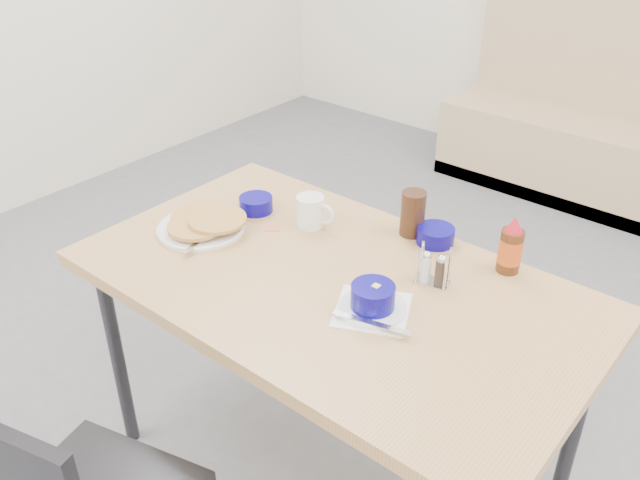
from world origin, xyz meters
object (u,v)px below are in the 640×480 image
Objects in this scene: dining_table at (333,298)px; condiment_caddy at (433,271)px; coffee_mug at (311,211)px; amber_tumbler at (413,213)px; pancake_plate at (203,224)px; butter_bowl at (435,235)px; syrup_bottle at (511,248)px; creamer_bowl at (256,204)px; booth_bench at (621,140)px; grits_setting at (373,300)px.

dining_table is 0.28m from condiment_caddy.
amber_tumbler reaches higher than coffee_mug.
butter_bowl is at bearing 33.48° from pancake_plate.
syrup_bottle is (0.34, 0.34, 0.13)m from dining_table.
dining_table is 12.74× the size of butter_bowl.
syrup_bottle reaches higher than condiment_caddy.
creamer_bowl is (0.04, 0.19, 0.00)m from pancake_plate.
booth_bench is 1.36× the size of dining_table.
syrup_bottle reaches higher than dining_table.
butter_bowl is 0.09m from amber_tumbler.
condiment_caddy is (0.18, -0.18, -0.03)m from amber_tumbler.
amber_tumbler reaches higher than dining_table.
creamer_bowl is 0.80m from syrup_bottle.
grits_setting is at bearing -117.88° from condiment_caddy.
coffee_mug is 1.17× the size of creamer_bowl.
creamer_bowl is 0.77× the size of amber_tumbler.
syrup_bottle is at bearing 14.03° from creamer_bowl.
condiment_caddy is at bearing 76.64° from grits_setting.
booth_bench is 2.27m from syrup_bottle.
coffee_mug reaches higher than dining_table.
dining_table is at bearing -157.97° from condiment_caddy.
grits_setting is 1.57× the size of syrup_bottle.
amber_tumbler is 0.31m from syrup_bottle.
booth_bench reaches higher than dining_table.
grits_setting is at bearing -86.36° from booth_bench.
grits_setting is 0.21m from condiment_caddy.
grits_setting is (0.40, -0.23, -0.02)m from coffee_mug.
dining_table is 0.37m from amber_tumbler.
grits_setting reaches higher than dining_table.
amber_tumbler is at bearing 37.63° from pancake_plate.
condiment_caddy reaches higher than dining_table.
booth_bench reaches higher than creamer_bowl.
booth_bench is at bearing 92.90° from butter_bowl.
condiment_caddy is at bearing 0.95° from creamer_bowl.
pancake_plate is 0.70m from butter_bowl.
grits_setting is at bearing -0.33° from pancake_plate.
dining_table is at bearing -90.00° from booth_bench.
pancake_plate reaches higher than dining_table.
grits_setting is (0.63, -0.00, 0.01)m from pancake_plate.
booth_bench reaches higher than condiment_caddy.
amber_tumbler is 0.82× the size of syrup_bottle.
condiment_caddy is (0.10, -0.18, 0.01)m from butter_bowl.
dining_table is 5.33× the size of grits_setting.
syrup_bottle reaches higher than creamer_bowl.
amber_tumbler is (0.03, 0.34, 0.13)m from dining_table.
grits_setting reaches higher than pancake_plate.
syrup_bottle reaches higher than pancake_plate.
dining_table is 13.20× the size of creamer_bowl.
condiment_caddy is 0.64× the size of syrup_bottle.
creamer_bowl is at bearing -165.97° from syrup_bottle.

